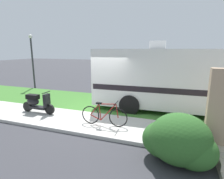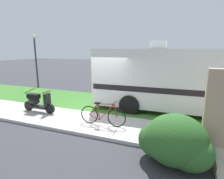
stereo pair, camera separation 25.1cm
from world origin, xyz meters
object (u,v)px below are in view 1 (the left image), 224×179
object	(u,v)px
bicycle	(104,115)
pickup_truck_near	(167,77)
scooter	(37,103)
motorhome_rv	(186,78)
street_lamp_post	(32,56)

from	to	relation	value
bicycle	pickup_truck_near	world-z (taller)	pickup_truck_near
bicycle	pickup_truck_near	xyz separation A→B (m)	(1.70, 7.45, 0.46)
scooter	pickup_truck_near	world-z (taller)	pickup_truck_near
motorhome_rv	scooter	world-z (taller)	motorhome_rv
scooter	pickup_truck_near	bearing A→B (deg)	55.26
bicycle	scooter	bearing A→B (deg)	174.94
pickup_truck_near	motorhome_rv	bearing A→B (deg)	-76.31
motorhome_rv	street_lamp_post	distance (m)	10.56
street_lamp_post	pickup_truck_near	bearing A→B (deg)	15.16
pickup_truck_near	street_lamp_post	size ratio (longest dim) A/B	1.38
motorhome_rv	scooter	xyz separation A→B (m)	(-6.04, -2.73, -1.01)
scooter	bicycle	world-z (taller)	scooter
scooter	street_lamp_post	bearing A→B (deg)	132.88
motorhome_rv	pickup_truck_near	distance (m)	4.60
scooter	bicycle	bearing A→B (deg)	-5.06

